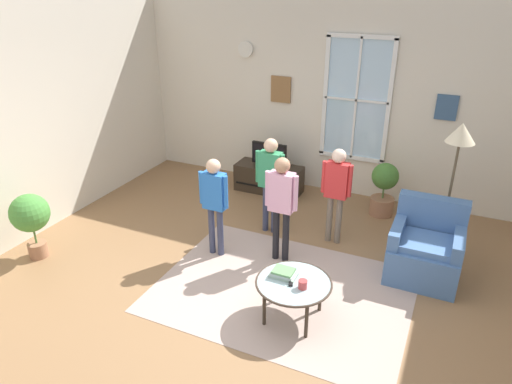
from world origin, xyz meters
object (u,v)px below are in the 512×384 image
Objects in this scene: potted_plant_by_window at (384,187)px; person_red_shirt at (337,185)px; floor_lamp at (459,147)px; person_blue_shirt at (214,196)px; tv_stand at (269,178)px; person_green_shirt at (270,175)px; television at (269,154)px; potted_plant_corner at (30,216)px; cup at (303,284)px; armchair at (425,250)px; remote_near_books at (291,281)px; person_pink_shirt at (282,198)px; book_stack at (283,273)px; coffee_table at (294,284)px.

person_red_shirt is at bearing -112.33° from potted_plant_by_window.
floor_lamp reaches higher than potted_plant_by_window.
person_blue_shirt is 1.50m from person_red_shirt.
tv_stand is 1.41m from person_green_shirt.
floor_lamp is (0.85, -0.76, 0.96)m from potted_plant_by_window.
television is 3.43m from potted_plant_corner.
tv_stand is at bearing 118.98° from cup.
cup is 0.07× the size of person_red_shirt.
potted_plant_by_window is at bearing -1.59° from television.
person_red_shirt is 1.17m from potted_plant_by_window.
potted_plant_corner is at bearing -121.90° from television.
floor_lamp reaches higher than person_green_shirt.
armchair is 2.47m from person_blue_shirt.
cup is at bearing -16.64° from remote_near_books.
television is at bearing 58.10° from potted_plant_corner.
potted_plant_corner is (-3.16, -1.83, -0.24)m from person_red_shirt.
person_green_shirt is at bearing -170.42° from floor_lamp.
floor_lamp is at bearing -17.14° from television.
person_pink_shirt is (0.39, -0.58, 0.01)m from person_green_shirt.
floor_lamp reaches higher than cup.
cup reaches higher than book_stack.
television is 3.03m from remote_near_books.
cup is at bearing -26.57° from coffee_table.
potted_plant_corner is (-4.30, -1.55, 0.22)m from armchair.
potted_plant_by_window is at bearing 118.61° from armchair.
television is 0.72× the size of potted_plant_by_window.
cup is at bearing -23.84° from book_stack.
tv_stand is 4.01× the size of book_stack.
armchair is at bearing -5.52° from person_green_shirt.
person_green_shirt is (0.51, -1.17, 0.60)m from tv_stand.
book_stack is at bearing 147.94° from remote_near_books.
potted_plant_corner is (-1.81, -2.91, 0.34)m from tv_stand.
floor_lamp reaches higher than person_blue_shirt.
armchair reaches higher than television.
person_green_shirt is at bearing -66.29° from television.
remote_near_books is at bearing -89.13° from person_red_shirt.
armchair is at bearing 19.83° from potted_plant_corner.
book_stack reaches higher than remote_near_books.
armchair is 1.69m from cup.
potted_plant_by_window reaches higher than coffee_table.
book_stack is 0.26m from cup.
person_pink_shirt is 2.05m from floor_lamp.
person_pink_shirt is (-0.50, 0.93, 0.42)m from coffee_table.
book_stack is at bearing -64.07° from television.
person_blue_shirt is (-1.37, 0.78, 0.31)m from cup.
coffee_table is 1.64m from person_red_shirt.
floor_lamp is at bearing 25.31° from potted_plant_corner.
potted_plant_corner reaches higher than remote_near_books.
person_red_shirt is at bearing 91.74° from coffee_table.
person_red_shirt is at bearing 55.73° from person_pink_shirt.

